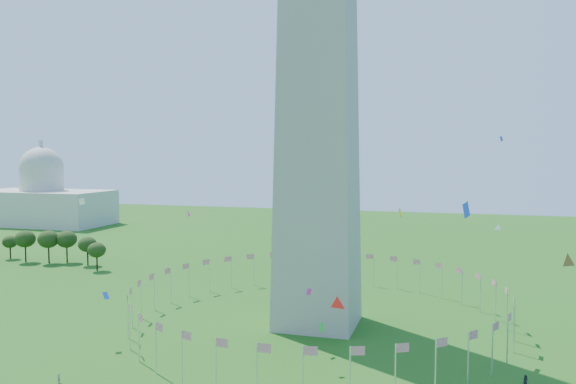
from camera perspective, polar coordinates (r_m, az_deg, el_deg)
The scene contains 4 objects.
flag_ring at distance 125.14m, azimuth 3.04°, elevation -11.29°, with size 80.24×80.24×9.00m.
capitol_building at distance 323.32m, azimuth -23.73°, elevation 1.01°, with size 70.00×35.00×46.00m, color beige, non-canonical shape.
kites_aloft at distance 94.33m, azimuth 6.18°, elevation -7.95°, with size 103.85×58.86×36.70m.
tree_line_west at distance 209.96m, azimuth -23.78°, elevation -5.25°, with size 54.69×15.08×11.04m.
Camera 1 is at (27.38, -67.65, 37.19)m, focal length 35.00 mm.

